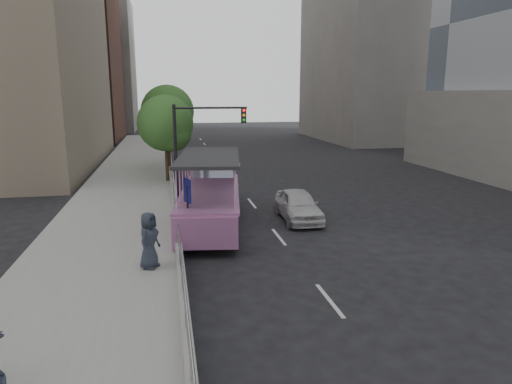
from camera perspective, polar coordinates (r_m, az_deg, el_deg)
The scene contains 14 objects.
ground at distance 15.02m, azimuth 2.84°, elevation -10.45°, with size 160.00×160.00×0.00m, color black.
sidewalk at distance 24.22m, azimuth -16.42°, elevation -1.75°, with size 5.50×80.00×0.30m, color #9B9A96.
kerb_wall at distance 16.33m, azimuth -9.64°, elevation -6.92°, with size 0.24×30.00×0.36m, color #9C9D98.
guardrail at distance 16.12m, azimuth -9.73°, elevation -4.69°, with size 0.07×22.00×0.71m.
duck_boat at distance 20.96m, azimuth -5.60°, elevation -0.47°, with size 3.71×10.00×3.24m.
car at distance 21.31m, azimuth 5.31°, elevation -1.63°, with size 1.66×4.12×1.40m, color silver.
pedestrian_far at distance 14.97m, azimuth -13.22°, elevation -5.88°, with size 0.90×0.58×1.83m, color #2A313E.
parking_sign at distance 16.94m, azimuth -8.52°, elevation -1.75°, with size 0.25×0.59×2.76m.
traffic_signal at distance 26.09m, azimuth -7.46°, elevation 7.08°, with size 4.20×0.32×5.20m.
street_tree_near at distance 29.43m, azimuth -11.07°, elevation 8.16°, with size 3.52×3.52×5.72m.
street_tree_far at distance 35.40m, azimuth -10.83°, elevation 9.61°, with size 3.97×3.97×6.45m.
midrise_brick at distance 63.56m, azimuth -25.64°, elevation 17.58°, with size 18.00×16.00×26.00m, color brown.
midrise_stone_a at distance 63.58m, azimuth 17.75°, elevation 20.91°, with size 20.00×20.00×32.00m, color gray.
midrise_stone_b at distance 78.57m, azimuth -21.08°, elevation 14.50°, with size 16.00×14.00×20.00m, color gray.
Camera 1 is at (-3.40, -13.44, 5.78)m, focal length 32.00 mm.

